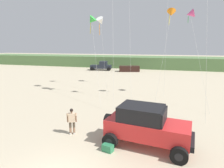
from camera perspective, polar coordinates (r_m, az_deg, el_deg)
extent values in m
cube|color=#567A47|center=(49.66, 6.68, 6.63)|extent=(90.00, 9.22, 2.66)
cube|color=red|center=(10.79, 10.45, -12.94)|extent=(4.60, 2.38, 0.90)
cube|color=red|center=(10.44, 19.57, -12.07)|extent=(1.31, 1.82, 0.12)
cube|color=black|center=(10.55, 8.75, -8.48)|extent=(2.51, 2.04, 0.80)
cube|color=black|center=(10.35, 15.26, -9.40)|extent=(0.31, 1.67, 0.72)
cube|color=black|center=(10.70, 22.82, -15.51)|extent=(0.43, 1.81, 0.28)
cylinder|color=black|center=(11.43, -1.12, -10.76)|extent=(0.40, 0.80, 0.77)
cylinder|color=black|center=(11.77, 20.14, -14.49)|extent=(0.87, 0.40, 0.84)
cylinder|color=black|center=(11.77, 20.14, -14.49)|extent=(0.42, 0.37, 0.38)
cylinder|color=black|center=(9.95, 19.31, -19.50)|extent=(0.87, 0.40, 0.84)
cylinder|color=black|center=(9.95, 19.31, -19.50)|extent=(0.42, 0.37, 0.38)
cylinder|color=black|center=(12.38, 3.39, -12.45)|extent=(0.87, 0.40, 0.84)
cylinder|color=black|center=(12.38, 3.39, -12.45)|extent=(0.42, 0.37, 0.38)
cylinder|color=black|center=(10.66, -0.60, -16.58)|extent=(0.87, 0.40, 0.84)
cylinder|color=black|center=(10.66, -0.60, -16.58)|extent=(0.42, 0.37, 0.38)
cylinder|color=#8C664C|center=(12.50, -12.23, -13.35)|extent=(0.14, 0.14, 0.49)
cylinder|color=#4C4233|center=(12.34, -12.31, -11.69)|extent=(0.15, 0.15, 0.36)
cube|color=silver|center=(12.61, -12.18, -14.08)|extent=(0.20, 0.28, 0.10)
cylinder|color=#8C664C|center=(12.48, -11.20, -13.34)|extent=(0.14, 0.14, 0.49)
cylinder|color=#4C4233|center=(12.32, -11.27, -11.68)|extent=(0.15, 0.15, 0.36)
cube|color=silver|center=(12.59, -11.15, -14.08)|extent=(0.20, 0.28, 0.10)
cube|color=beige|center=(12.16, -11.88, -9.73)|extent=(0.47, 0.40, 0.54)
cylinder|color=#8C664C|center=(12.19, -13.09, -9.78)|extent=(0.09, 0.09, 0.56)
cylinder|color=beige|center=(12.12, -13.13, -8.94)|extent=(0.11, 0.11, 0.16)
cylinder|color=#8C664C|center=(12.14, -10.66, -9.76)|extent=(0.09, 0.09, 0.56)
cylinder|color=beige|center=(12.07, -10.70, -8.92)|extent=(0.11, 0.11, 0.16)
cylinder|color=#8C664C|center=(12.05, -11.94, -8.35)|extent=(0.10, 0.10, 0.08)
sphere|color=#8C664C|center=(12.00, -11.97, -7.70)|extent=(0.21, 0.21, 0.21)
sphere|color=black|center=(11.98, -11.98, -7.64)|extent=(0.21, 0.21, 0.21)
cube|color=#2D7F51|center=(10.51, -1.26, -18.46)|extent=(0.64, 0.50, 0.38)
cube|color=#1E232D|center=(42.82, -3.29, 5.16)|extent=(4.86, 2.68, 0.76)
cube|color=#1E232D|center=(42.65, -2.57, 6.22)|extent=(1.89, 2.05, 0.84)
cylinder|color=black|center=(43.64, -0.66, 4.79)|extent=(0.79, 0.39, 0.76)
cylinder|color=black|center=(41.57, -1.00, 4.46)|extent=(0.79, 0.39, 0.76)
cylinder|color=black|center=(44.22, -5.44, 4.83)|extent=(0.79, 0.39, 0.76)
cylinder|color=black|center=(42.18, -6.01, 4.50)|extent=(0.79, 0.39, 0.76)
cube|color=black|center=(40.62, 5.17, 4.56)|extent=(4.50, 2.75, 1.20)
cone|color=green|center=(21.45, -6.08, 18.31)|extent=(1.33, 1.22, 1.28)
cylinder|color=yellow|center=(21.43, -6.42, 16.21)|extent=(0.05, 0.27, 1.17)
cylinder|color=silver|center=(18.77, -4.83, 7.14)|extent=(2.56, 4.55, 7.98)
cone|color=orange|center=(20.56, 17.22, 19.47)|extent=(1.20, 1.32, 1.16)
cylinder|color=yellow|center=(20.48, 16.66, 17.71)|extent=(0.05, 0.15, 0.93)
cylinder|color=silver|center=(18.85, 14.96, 7.50)|extent=(1.03, 3.08, 8.43)
cone|color=white|center=(21.06, -3.38, 18.13)|extent=(1.08, 1.18, 1.22)
cylinder|color=orange|center=(21.04, -3.75, 15.93)|extent=(0.05, 0.17, 1.17)
cylinder|color=silver|center=(20.34, -2.39, 7.31)|extent=(1.01, 1.02, 7.84)
cylinder|color=silver|center=(21.16, 5.31, 15.53)|extent=(1.66, 5.58, 13.82)
cone|color=#E04C93|center=(21.78, 22.25, 18.76)|extent=(0.92, 1.09, 1.21)
cylinder|color=green|center=(21.70, 21.73, 17.43)|extent=(0.05, 0.15, 0.64)
cylinder|color=silver|center=(18.99, 24.42, 6.96)|extent=(1.56, 5.44, 8.47)
cylinder|color=silver|center=(17.87, 0.29, 14.48)|extent=(1.84, 5.77, 12.66)
cylinder|color=silver|center=(16.47, 26.47, 17.12)|extent=(0.36, 4.35, 14.68)
cylinder|color=silver|center=(22.87, 15.97, 15.47)|extent=(0.21, 4.46, 14.32)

